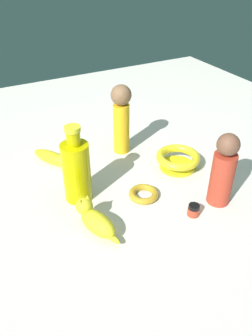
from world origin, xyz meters
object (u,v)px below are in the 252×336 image
(person_figure_adult, at_px, (121,117))
(bottle_tall, at_px, (76,170))
(banana, at_px, (53,158))
(bowl, at_px, (178,159))
(cat_figurine, at_px, (95,220))
(person_figure_child, at_px, (223,170))
(nail_polish_jar, at_px, (194,210))
(bangle, at_px, (144,194))

(person_figure_adult, distance_m, bottle_tall, 0.29)
(banana, bearing_deg, bowl, -151.06)
(cat_figurine, relative_size, person_figure_adult, 0.62)
(banana, xyz_separation_m, cat_figurine, (-0.00, -0.35, 0.01))
(person_figure_child, bearing_deg, bottle_tall, 149.43)
(banana, bearing_deg, nail_polish_jar, -178.46)
(bowl, xyz_separation_m, banana, (-0.35, 0.22, -0.01))
(bangle, bearing_deg, bowl, 24.27)
(person_figure_child, distance_m, bangle, 0.23)
(bowl, bearing_deg, bangle, -155.73)
(bottle_tall, bearing_deg, person_figure_child, -30.57)
(nail_polish_jar, bearing_deg, bangle, 121.47)
(person_figure_adult, xyz_separation_m, bangle, (-0.06, -0.26, -0.12))
(banana, xyz_separation_m, bangle, (0.18, -0.29, -0.01))
(cat_figurine, height_order, bangle, cat_figurine)
(person_figure_child, height_order, cat_figurine, person_figure_child)
(bowl, height_order, banana, bowl)
(bowl, height_order, cat_figurine, cat_figurine)
(person_figure_child, xyz_separation_m, person_figure_adult, (-0.12, 0.38, 0.03))
(person_figure_child, relative_size, person_figure_adult, 0.89)
(person_figure_child, xyz_separation_m, cat_figurine, (-0.36, 0.06, -0.07))
(person_figure_adult, distance_m, bangle, 0.29)
(cat_figurine, bearing_deg, person_figure_child, -9.07)
(nail_polish_jar, relative_size, bottle_tall, 0.15)
(person_figure_child, distance_m, banana, 0.55)
(nail_polish_jar, relative_size, person_figure_adult, 0.14)
(person_figure_child, relative_size, banana, 1.36)
(bangle, bearing_deg, nail_polish_jar, -58.53)
(bowl, bearing_deg, banana, 148.61)
(cat_figurine, bearing_deg, nail_polish_jar, -15.45)
(cat_figurine, distance_m, bottle_tall, 0.16)
(person_figure_child, height_order, bottle_tall, bottle_tall)
(bangle, relative_size, bottle_tall, 0.38)
(cat_figurine, xyz_separation_m, bangle, (0.18, 0.06, -0.03))
(bangle, distance_m, bottle_tall, 0.21)
(cat_figurine, relative_size, bottle_tall, 0.65)
(cat_figurine, distance_m, person_figure_adult, 0.41)
(banana, bearing_deg, person_figure_child, -168.76)
(bowl, height_order, person_figure_child, person_figure_child)
(nail_polish_jar, bearing_deg, cat_figurine, 164.55)
(nail_polish_jar, distance_m, cat_figurine, 0.27)
(bowl, xyz_separation_m, person_figure_child, (0.00, -0.20, 0.07))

